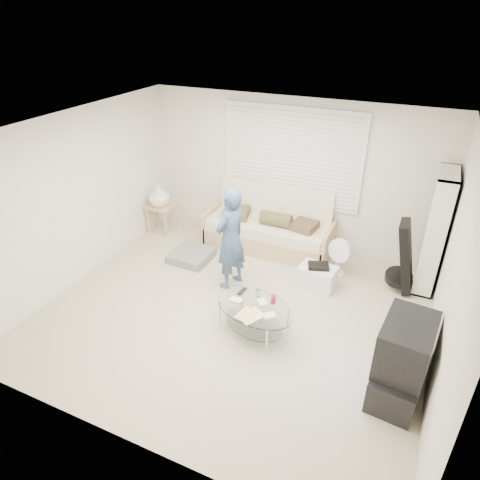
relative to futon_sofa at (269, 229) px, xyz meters
The scene contains 13 objects.
ground 1.92m from the futon_sofa, 83.31° to the right, with size 5.00×5.00×0.00m, color #B2A48B.
room_shell 1.91m from the futon_sofa, 81.05° to the right, with size 5.02×4.52×2.51m.
window_blinds 1.27m from the futon_sofa, 55.85° to the left, with size 2.32×0.08×1.62m.
futon_sofa is the anchor object (origin of this frame).
grey_floor_pillow 1.40m from the futon_sofa, 137.21° to the right, with size 0.63×0.63×0.14m, color slate.
side_table 2.05m from the futon_sofa, behind, with size 0.47×0.38×0.94m.
bookshelf 2.60m from the futon_sofa, ahead, with size 0.28×0.75×1.79m.
guitar_case 2.27m from the futon_sofa, 10.16° to the right, with size 0.41×0.40×1.08m.
floor_fan 1.34m from the futon_sofa, 16.22° to the right, with size 0.39×0.26×0.63m.
storage_bin 1.37m from the futon_sofa, 36.65° to the right, with size 0.57×0.43×0.37m.
tv_unit 3.43m from the futon_sofa, 45.11° to the right, with size 0.56×0.92×0.96m.
coffee_table 2.24m from the futon_sofa, 73.82° to the right, with size 1.26×0.99×0.53m.
standing_person 1.38m from the futon_sofa, 94.65° to the right, with size 0.57×0.37×1.56m, color #2F4B6F.
Camera 1 is at (2.02, -4.25, 3.74)m, focal length 32.00 mm.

